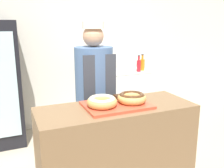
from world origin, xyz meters
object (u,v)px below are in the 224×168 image
object	(u,v)px
baker_person	(94,97)
bottle_red	(139,65)
donut_chocolate_glaze	(132,97)
serving_tray	(117,105)
brownie_back_left	(102,99)
chest_freezer	(121,97)
bottle_orange	(142,64)
donut_light_glaze	(102,101)
brownie_back_right	(119,97)

from	to	relation	value
baker_person	bottle_red	bearing A→B (deg)	41.62
donut_chocolate_glaze	baker_person	bearing A→B (deg)	101.62
serving_tray	brownie_back_left	size ratio (longest dim) A/B	7.09
chest_freezer	bottle_red	xyz separation A→B (m)	(0.24, -0.17, 0.55)
donut_chocolate_glaze	bottle_red	xyz separation A→B (m)	(0.98, 1.62, -0.02)
serving_tray	bottle_orange	xyz separation A→B (m)	(1.23, 1.67, 0.04)
baker_person	bottle_red	size ratio (longest dim) A/B	6.34
bottle_red	bottle_orange	size ratio (longest dim) A/B	0.99
serving_tray	chest_freezer	bearing A→B (deg)	63.53
serving_tray	baker_person	distance (m)	0.62
bottle_orange	brownie_back_left	bearing A→B (deg)	-130.70
donut_light_glaze	donut_chocolate_glaze	distance (m)	0.28
donut_chocolate_glaze	chest_freezer	distance (m)	2.02
serving_tray	bottle_red	world-z (taller)	bottle_red
baker_person	bottle_red	distance (m)	1.49
donut_chocolate_glaze	bottle_red	size ratio (longest dim) A/B	0.97
baker_person	bottle_orange	size ratio (longest dim) A/B	6.27
donut_chocolate_glaze	brownie_back_right	xyz separation A→B (m)	(-0.06, 0.16, -0.03)
brownie_back_right	bottle_red	xyz separation A→B (m)	(1.04, 1.46, 0.01)
baker_person	bottle_orange	xyz separation A→B (m)	(1.22, 1.06, 0.13)
donut_light_glaze	baker_person	xyz separation A→B (m)	(0.15, 0.63, -0.15)
brownie_back_right	bottle_red	size ratio (longest dim) A/B	0.30
donut_light_glaze	brownie_back_left	xyz separation A→B (m)	(0.06, 0.16, -0.03)
donut_chocolate_glaze	brownie_back_right	distance (m)	0.17
donut_chocolate_glaze	brownie_back_right	size ratio (longest dim) A/B	3.26
donut_chocolate_glaze	baker_person	distance (m)	0.66
donut_chocolate_glaze	chest_freezer	size ratio (longest dim) A/B	0.27
baker_person	donut_chocolate_glaze	bearing A→B (deg)	-78.38
serving_tray	donut_chocolate_glaze	size ratio (longest dim) A/B	2.18
donut_light_glaze	bottle_red	xyz separation A→B (m)	(1.26, 1.62, -0.02)
brownie_back_left	bottle_red	distance (m)	1.89
serving_tray	donut_chocolate_glaze	distance (m)	0.15
baker_person	bottle_red	world-z (taller)	baker_person
brownie_back_left	brownie_back_right	world-z (taller)	same
baker_person	bottle_red	xyz separation A→B (m)	(1.11, 0.99, 0.13)
donut_light_glaze	baker_person	bearing A→B (deg)	76.35
brownie_back_left	brownie_back_right	xyz separation A→B (m)	(0.17, 0.00, 0.00)
baker_person	chest_freezer	xyz separation A→B (m)	(0.87, 1.16, -0.42)
serving_tray	baker_person	xyz separation A→B (m)	(0.01, 0.62, -0.09)
serving_tray	brownie_back_right	size ratio (longest dim) A/B	7.09
brownie_back_right	chest_freezer	distance (m)	1.89
brownie_back_right	bottle_orange	size ratio (longest dim) A/B	0.30
donut_chocolate_glaze	chest_freezer	bearing A→B (deg)	67.50
donut_light_glaze	chest_freezer	distance (m)	2.14
brownie_back_right	bottle_red	bearing A→B (deg)	54.62
brownie_back_left	baker_person	xyz separation A→B (m)	(0.10, 0.47, -0.12)
brownie_back_left	chest_freezer	xyz separation A→B (m)	(0.97, 1.63, -0.54)
donut_light_glaze	chest_freezer	xyz separation A→B (m)	(1.02, 1.79, -0.57)
brownie_back_left	bottle_red	size ratio (longest dim) A/B	0.30
brownie_back_left	brownie_back_right	bearing A→B (deg)	0.00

